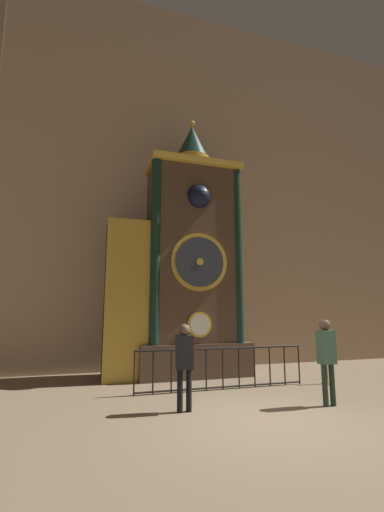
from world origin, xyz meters
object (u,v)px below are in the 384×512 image
Objects in this scene: visitor_far at (327,353)px; stanchion_post at (327,371)px; visitor_near at (184,358)px; clock_tower at (181,265)px.

visitor_far is 1.70× the size of stanchion_post.
visitor_far is at bearing 2.29° from visitor_near.
visitor_near is at bearing -162.57° from stanchion_post.
visitor_near is (-0.92, -3.59, -2.33)m from clock_tower.
clock_tower is 8.21× the size of stanchion_post.
visitor_near is 2.97m from visitor_far.
stanchion_post is at bearing -32.86° from clock_tower.
clock_tower is 5.07m from stanchion_post.
visitor_near is at bearing -104.37° from clock_tower.
visitor_near reaches higher than stanchion_post.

